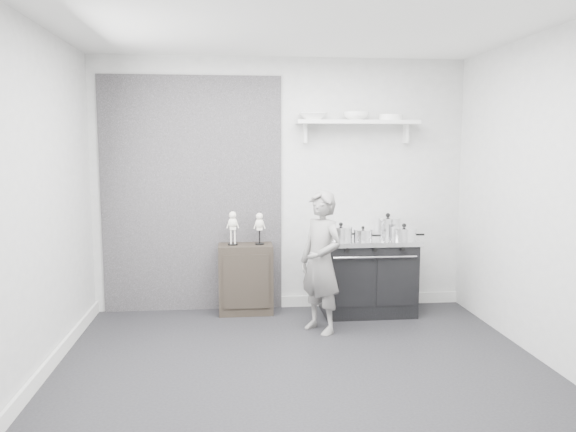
% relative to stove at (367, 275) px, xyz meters
% --- Properties ---
extents(ground, '(4.00, 4.00, 0.00)m').
position_rel_stove_xyz_m(ground, '(-0.89, -1.48, -0.41)').
color(ground, black).
rests_on(ground, ground).
extents(room_shell, '(4.02, 3.62, 2.71)m').
position_rel_stove_xyz_m(room_shell, '(-0.98, -1.33, 1.23)').
color(room_shell, '#AFAFAD').
rests_on(room_shell, ground).
extents(wall_shelf, '(1.30, 0.26, 0.24)m').
position_rel_stove_xyz_m(wall_shelf, '(-0.09, 0.20, 1.60)').
color(wall_shelf, silver).
rests_on(wall_shelf, room_shell).
extents(stove, '(1.01, 0.63, 0.81)m').
position_rel_stove_xyz_m(stove, '(0.00, 0.00, 0.00)').
color(stove, black).
rests_on(stove, ground).
extents(side_cabinet, '(0.57, 0.33, 0.74)m').
position_rel_stove_xyz_m(side_cabinet, '(-1.28, 0.13, -0.04)').
color(side_cabinet, black).
rests_on(side_cabinet, ground).
extents(child, '(0.55, 0.59, 1.35)m').
position_rel_stove_xyz_m(child, '(-0.59, -0.55, 0.27)').
color(child, slate).
rests_on(child, ground).
extents(pot_front_left, '(0.33, 0.24, 0.19)m').
position_rel_stove_xyz_m(pot_front_left, '(-0.31, -0.12, 0.47)').
color(pot_front_left, white).
rests_on(pot_front_left, stove).
extents(pot_back_right, '(0.36, 0.28, 0.25)m').
position_rel_stove_xyz_m(pot_back_right, '(0.25, 0.12, 0.50)').
color(pot_back_right, white).
rests_on(pot_back_right, stove).
extents(pot_front_right, '(0.34, 0.26, 0.18)m').
position_rel_stove_xyz_m(pot_front_right, '(0.33, -0.18, 0.47)').
color(pot_front_right, white).
rests_on(pot_front_right, stove).
extents(pot_front_center, '(0.28, 0.20, 0.15)m').
position_rel_stove_xyz_m(pot_front_center, '(-0.09, -0.14, 0.46)').
color(pot_front_center, white).
rests_on(pot_front_center, stove).
extents(skeleton_full, '(0.11, 0.07, 0.41)m').
position_rel_stove_xyz_m(skeleton_full, '(-1.41, 0.13, 0.53)').
color(skeleton_full, white).
rests_on(skeleton_full, side_cabinet).
extents(skeleton_torso, '(0.11, 0.07, 0.38)m').
position_rel_stove_xyz_m(skeleton_torso, '(-1.13, 0.13, 0.52)').
color(skeleton_torso, white).
rests_on(skeleton_torso, side_cabinet).
extents(bowl_large, '(0.30, 0.30, 0.07)m').
position_rel_stove_xyz_m(bowl_large, '(-0.56, 0.19, 1.67)').
color(bowl_large, white).
rests_on(bowl_large, wall_shelf).
extents(bowl_small, '(0.27, 0.27, 0.08)m').
position_rel_stove_xyz_m(bowl_small, '(-0.10, 0.19, 1.68)').
color(bowl_small, white).
rests_on(bowl_small, wall_shelf).
extents(plate_stack, '(0.25, 0.25, 0.06)m').
position_rel_stove_xyz_m(plate_stack, '(0.27, 0.19, 1.66)').
color(plate_stack, white).
rests_on(plate_stack, wall_shelf).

